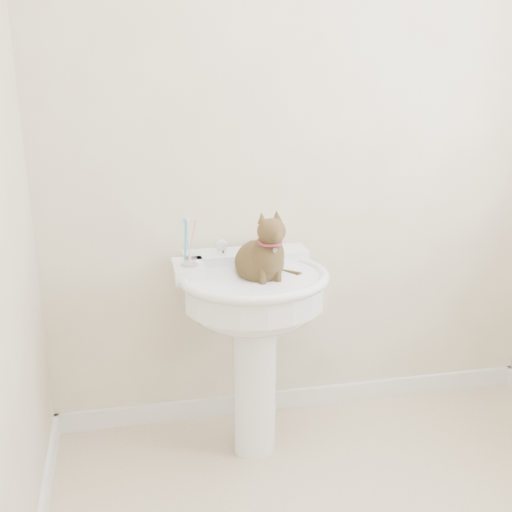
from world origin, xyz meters
TOP-DOWN VIEW (x-y plane):
  - wall_back at (0.00, 1.10)m, footprint 2.20×0.00m
  - baseboard_back at (0.00, 1.09)m, footprint 2.20×0.02m
  - pedestal_sink at (-0.27, 0.81)m, footprint 0.59×0.58m
  - faucet at (-0.27, 0.95)m, footprint 0.28×0.12m
  - soap_bar at (-0.16, 1.04)m, footprint 0.10×0.08m
  - toothbrush_cup at (-0.51, 0.85)m, footprint 0.07×0.07m
  - cat at (-0.24, 0.79)m, footprint 0.21×0.26m

SIDE VIEW (x-z plane):
  - baseboard_back at x=0.00m, z-range 0.00..0.09m
  - pedestal_sink at x=-0.27m, z-range 0.23..1.05m
  - soap_bar at x=-0.16m, z-range 0.82..0.85m
  - cat at x=-0.24m, z-range 0.66..1.05m
  - faucet at x=-0.27m, z-range 0.79..0.93m
  - toothbrush_cup at x=-0.51m, z-range 0.77..0.96m
  - wall_back at x=0.00m, z-range 0.00..2.50m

